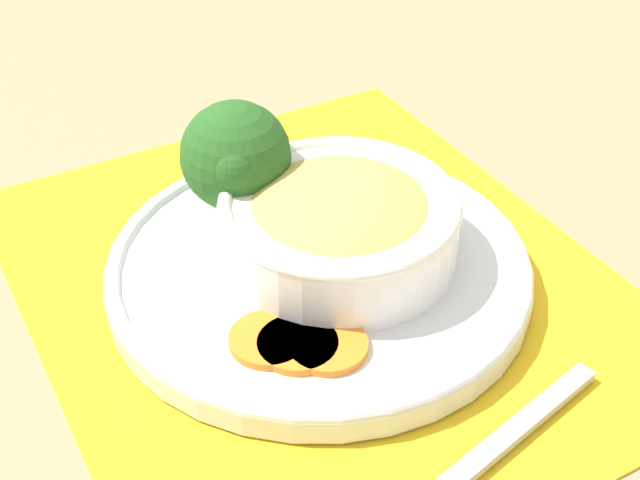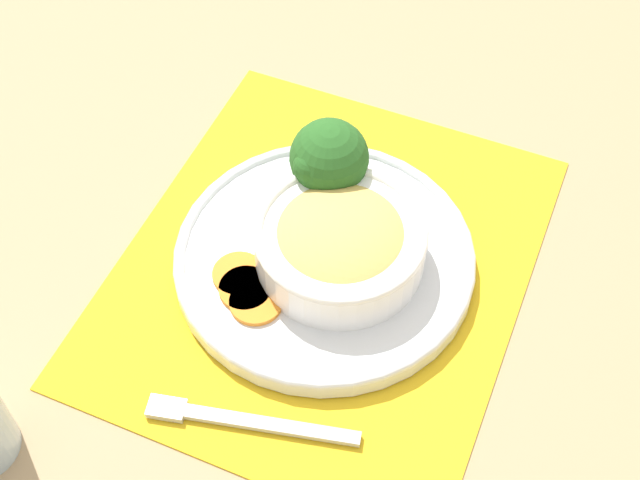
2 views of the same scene
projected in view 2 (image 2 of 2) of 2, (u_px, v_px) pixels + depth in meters
ground_plane at (324, 267)px, 0.85m from camera, size 4.00×4.00×0.00m
placemat at (324, 265)px, 0.85m from camera, size 0.45×0.38×0.00m
plate at (324, 257)px, 0.84m from camera, size 0.28×0.28×0.02m
bowl at (339, 243)px, 0.81m from camera, size 0.16×0.16×0.06m
broccoli_floret at (329, 158)px, 0.84m from camera, size 0.08×0.08×0.09m
carrot_slice_near at (239, 274)px, 0.82m from camera, size 0.05×0.05×0.01m
carrot_slice_middle at (245, 289)px, 0.81m from camera, size 0.05×0.05×0.01m
carrot_slice_far at (256, 302)px, 0.80m from camera, size 0.05×0.05×0.01m
fork at (231, 419)px, 0.75m from camera, size 0.06×0.18×0.01m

